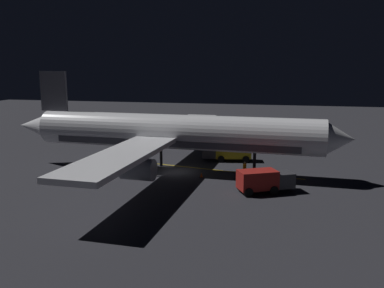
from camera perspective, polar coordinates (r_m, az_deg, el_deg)
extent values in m
cube|color=#2B2B31|center=(49.18, -2.28, -4.03)|extent=(180.00, 180.00, 0.20)
cube|color=gold|center=(50.28, 2.76, -3.57)|extent=(4.33, 22.10, 0.01)
cylinder|color=white|center=(48.14, -2.32, 1.71)|extent=(5.33, 34.11, 4.07)
cube|color=#4C4C56|center=(48.33, -2.31, 0.40)|extent=(4.93, 29.01, 0.73)
cone|color=white|center=(46.17, 19.80, 0.68)|extent=(4.11, 3.40, 3.99)
cone|color=white|center=(56.64, -20.83, 2.38)|extent=(3.84, 5.02, 3.66)
cube|color=#4C4C56|center=(54.60, -18.72, 6.99)|extent=(0.49, 3.61, 4.95)
cube|color=white|center=(59.45, -0.62, 2.86)|extent=(18.75, 5.48, 0.50)
cylinder|color=slate|center=(58.47, 0.27, 1.34)|extent=(2.22, 3.28, 2.10)
cube|color=white|center=(38.46, -9.79, -1.68)|extent=(18.75, 5.48, 0.50)
cylinder|color=slate|center=(39.14, -7.55, -3.51)|extent=(2.22, 3.28, 2.10)
cylinder|color=black|center=(46.94, 8.68, -2.95)|extent=(0.37, 0.37, 2.84)
cylinder|color=black|center=(51.90, -4.33, -1.53)|extent=(0.37, 0.37, 2.84)
cylinder|color=black|center=(47.44, -6.29, -2.74)|extent=(0.37, 0.37, 2.84)
cube|color=maroon|center=(41.31, 9.12, -4.93)|extent=(3.60, 4.33, 1.85)
cube|color=#38383D|center=(42.52, 12.58, -4.84)|extent=(2.60, 2.51, 1.50)
cylinder|color=black|center=(42.10, 10.75, -5.99)|extent=(2.47, 1.86, 0.90)
cylinder|color=black|center=(41.08, 7.37, -6.31)|extent=(2.47, 1.86, 0.90)
cube|color=gold|center=(54.82, 5.75, -0.92)|extent=(2.95, 4.99, 1.88)
cube|color=#38383D|center=(54.74, 2.36, -1.10)|extent=(2.30, 2.15, 1.50)
cylinder|color=black|center=(54.93, 4.03, -1.87)|extent=(2.44, 1.32, 0.90)
cylinder|color=black|center=(55.15, 7.44, -1.89)|extent=(2.44, 1.32, 0.90)
cylinder|color=black|center=(47.51, 7.32, -3.98)|extent=(0.32, 0.32, 0.85)
cylinder|color=orange|center=(47.33, 7.35, -3.11)|extent=(0.40, 0.40, 0.65)
sphere|color=tan|center=(47.22, 7.36, -2.58)|extent=(0.24, 0.24, 0.24)
cone|color=#EA590F|center=(46.70, 1.32, -4.35)|extent=(0.36, 0.36, 0.55)
cube|color=black|center=(46.77, 1.32, -4.65)|extent=(0.50, 0.50, 0.03)
cone|color=#EA590F|center=(47.99, 11.86, -4.16)|extent=(0.36, 0.36, 0.55)
cube|color=black|center=(48.06, 11.85, -4.46)|extent=(0.50, 0.50, 0.03)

